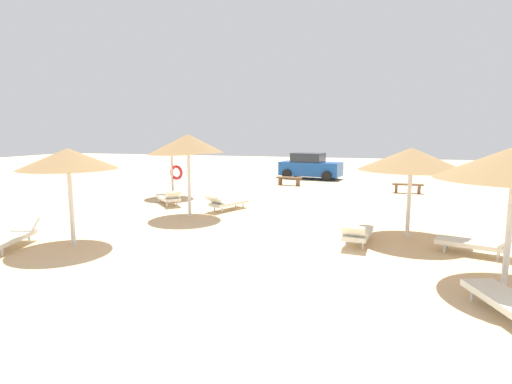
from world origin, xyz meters
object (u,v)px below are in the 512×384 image
at_px(parasol_5, 68,159).
at_px(lounger_5, 11,236).
at_px(lounger_2, 357,233).
at_px(parasol_3, 172,149).
at_px(lounger_3, 169,197).
at_px(lounger_6, 478,243).
at_px(parasol_2, 411,159).
at_px(lounger_0, 511,301).
at_px(parked_car, 310,166).
at_px(bench_1, 408,186).
at_px(parasol_1, 188,144).
at_px(bench_0, 289,179).
at_px(lounger_1, 227,202).

height_order(parasol_5, lounger_5, parasol_5).
bearing_deg(lounger_2, parasol_3, 146.35).
distance_m(lounger_3, lounger_6, 11.85).
bearing_deg(lounger_5, parasol_2, 21.71).
height_order(lounger_0, parked_car, parked_car).
bearing_deg(bench_1, lounger_2, -101.09).
height_order(parasol_3, lounger_5, parasol_3).
xyz_separation_m(lounger_3, lounger_5, (-0.92, -7.07, -0.00)).
relative_size(lounger_2, lounger_5, 0.97).
bearing_deg(lounger_5, bench_1, 50.69).
bearing_deg(lounger_6, bench_1, 95.06).
xyz_separation_m(parasol_1, parasol_3, (-2.74, 3.87, -0.40)).
bearing_deg(lounger_6, lounger_2, 175.89).
bearing_deg(bench_0, bench_1, -11.41).
bearing_deg(parasol_1, lounger_0, -34.48).
height_order(parasol_3, lounger_3, parasol_3).
xyz_separation_m(lounger_0, lounger_6, (0.32, 3.79, -0.01)).
bearing_deg(parasol_3, lounger_6, -27.28).
distance_m(lounger_3, bench_1, 11.97).
distance_m(parasol_5, lounger_6, 10.91).
distance_m(parasol_5, bench_1, 16.14).
relative_size(parasol_1, parasol_5, 1.13).
bearing_deg(parasol_5, lounger_6, 11.79).
xyz_separation_m(parasol_1, lounger_0, (8.78, -6.03, -2.37)).
bearing_deg(parasol_1, lounger_2, -18.32).
distance_m(parasol_1, parasol_3, 4.76).
relative_size(lounger_1, bench_0, 1.29).
distance_m(lounger_2, parked_car, 15.90).
bearing_deg(parasol_1, parasol_5, -107.41).
distance_m(parasol_3, lounger_0, 15.32).
bearing_deg(lounger_0, lounger_6, 85.24).
height_order(parasol_2, lounger_3, parasol_2).
bearing_deg(lounger_0, parasol_5, 171.04).
xyz_separation_m(parasol_2, lounger_6, (1.60, -1.32, -2.02)).
bearing_deg(parasol_3, bench_0, 52.72).
distance_m(parasol_5, bench_0, 14.63).
bearing_deg(lounger_1, bench_1, 43.25).
bearing_deg(lounger_1, lounger_6, -24.76).
xyz_separation_m(parasol_2, lounger_0, (1.28, -5.11, -2.01)).
relative_size(lounger_0, lounger_3, 1.10).
height_order(lounger_6, bench_0, lounger_6).
bearing_deg(lounger_5, lounger_6, 13.24).
xyz_separation_m(parasol_1, lounger_1, (0.87, 1.56, -2.38)).
relative_size(lounger_2, bench_0, 1.26).
distance_m(parasol_2, bench_1, 9.57).
distance_m(lounger_5, parked_car, 19.21).
bearing_deg(lounger_1, parasol_2, -20.52).
xyz_separation_m(parasol_3, lounger_1, (3.61, -2.31, -1.97)).
height_order(parasol_2, lounger_5, parasol_2).
relative_size(lounger_2, lounger_3, 1.09).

